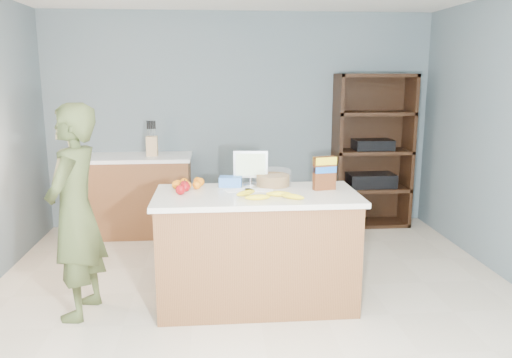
{
  "coord_description": "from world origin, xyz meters",
  "views": [
    {
      "loc": [
        -0.32,
        -3.4,
        1.79
      ],
      "look_at": [
        0.0,
        0.35,
        1.0
      ],
      "focal_mm": 35.0,
      "sensor_mm": 36.0,
      "label": 1
    }
  ],
  "objects": [
    {
      "name": "floor",
      "position": [
        0.0,
        0.0,
        0.0
      ],
      "size": [
        4.5,
        5.0,
        0.02
      ],
      "primitive_type": "cube",
      "color": "beige",
      "rests_on": "ground"
    },
    {
      "name": "walls",
      "position": [
        0.0,
        0.0,
        1.65
      ],
      "size": [
        4.52,
        5.02,
        2.51
      ],
      "color": "slate",
      "rests_on": "ground"
    },
    {
      "name": "counter_peninsula",
      "position": [
        0.0,
        0.3,
        0.42
      ],
      "size": [
        1.56,
        0.76,
        0.9
      ],
      "color": "brown",
      "rests_on": "ground"
    },
    {
      "name": "back_cabinet",
      "position": [
        -1.2,
        2.2,
        0.45
      ],
      "size": [
        1.24,
        0.62,
        0.9
      ],
      "color": "brown",
      "rests_on": "ground"
    },
    {
      "name": "shelving_unit",
      "position": [
        1.55,
        2.35,
        0.86
      ],
      "size": [
        0.9,
        0.4,
        1.8
      ],
      "color": "black",
      "rests_on": "ground"
    },
    {
      "name": "person",
      "position": [
        -1.34,
        0.23,
        0.8
      ],
      "size": [
        0.48,
        0.64,
        1.6
      ],
      "primitive_type": "imported",
      "rotation": [
        0.0,
        0.0,
        -1.74
      ],
      "color": "#404A26",
      "rests_on": "ground"
    },
    {
      "name": "knife_block",
      "position": [
        -1.01,
        2.19,
        1.02
      ],
      "size": [
        0.12,
        0.1,
        0.31
      ],
      "color": "tan",
      "rests_on": "back_cabinet"
    },
    {
      "name": "envelopes",
      "position": [
        -0.05,
        0.4,
        0.9
      ],
      "size": [
        0.4,
        0.18,
        0.0
      ],
      "color": "white",
      "rests_on": "counter_peninsula"
    },
    {
      "name": "bananas",
      "position": [
        0.08,
        0.14,
        0.92
      ],
      "size": [
        0.51,
        0.29,
        0.04
      ],
      "color": "yellow",
      "rests_on": "counter_peninsula"
    },
    {
      "name": "apples",
      "position": [
        -0.56,
        0.38,
        0.94
      ],
      "size": [
        0.11,
        0.23,
        0.08
      ],
      "color": "maroon",
      "rests_on": "counter_peninsula"
    },
    {
      "name": "oranges",
      "position": [
        -0.53,
        0.54,
        0.93
      ],
      "size": [
        0.26,
        0.22,
        0.07
      ],
      "color": "orange",
      "rests_on": "counter_peninsula"
    },
    {
      "name": "blue_carton",
      "position": [
        -0.19,
        0.55,
        0.94
      ],
      "size": [
        0.19,
        0.14,
        0.08
      ],
      "primitive_type": "cube",
      "rotation": [
        0.0,
        0.0,
        -0.12
      ],
      "color": "blue",
      "rests_on": "counter_peninsula"
    },
    {
      "name": "salad_bowl",
      "position": [
        0.16,
        0.55,
        0.96
      ],
      "size": [
        0.3,
        0.3,
        0.13
      ],
      "color": "#267219",
      "rests_on": "counter_peninsula"
    },
    {
      "name": "tv",
      "position": [
        -0.02,
        0.6,
        1.06
      ],
      "size": [
        0.28,
        0.12,
        0.28
      ],
      "color": "silver",
      "rests_on": "counter_peninsula"
    },
    {
      "name": "cereal_box",
      "position": [
        0.54,
        0.37,
        1.05
      ],
      "size": [
        0.18,
        0.1,
        0.26
      ],
      "color": "#592B14",
      "rests_on": "counter_peninsula"
    }
  ]
}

